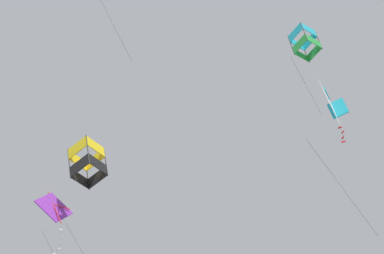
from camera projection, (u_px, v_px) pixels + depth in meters
The scene contains 4 objects.
kite_diamond_near_left at pixel (54, 208), 35.34m from camera, with size 2.57×1.26×5.45m.
kite_delta_near_right at pixel (333, 106), 26.94m from camera, with size 2.80×2.25×5.97m.
kite_box_mid_left at pixel (305, 42), 34.57m from camera, with size 1.32×1.36×4.95m.
kite_box_upper_right at pixel (88, 163), 35.84m from camera, with size 4.07×3.89×9.40m.
Camera 1 is at (-12.71, -20.86, 12.81)m, focal length 64.93 mm.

